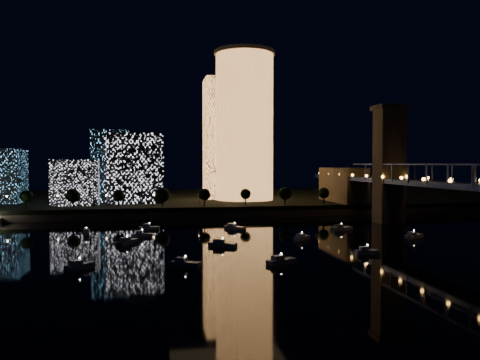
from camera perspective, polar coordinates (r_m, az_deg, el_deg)
name	(u,v)px	position (r m, az deg, el deg)	size (l,w,h in m)	color
ground	(269,248)	(140.87, 3.55, -8.31)	(520.00, 520.00, 0.00)	black
far_bank	(208,199)	(297.29, -3.87, -2.39)	(420.00, 160.00, 5.00)	black
seawall	(227,214)	(220.36, -1.58, -4.18)	(420.00, 6.00, 3.00)	#6B5E4C
tower_cylindrical	(244,126)	(263.37, 0.55, 6.64)	(34.00, 34.00, 82.77)	#FFA151
tower_rectangular	(223,139)	(274.19, -2.06, 5.03)	(21.81, 21.81, 69.41)	#FFA151
midrise_blocks	(96,171)	(253.92, -17.18, 1.02)	(91.90, 37.95, 37.27)	white
truss_bridge	(458,191)	(169.86, 25.05, -1.21)	(13.00, 266.00, 50.00)	navy
motorboats	(233,240)	(151.20, -0.82, -7.29)	(115.82, 72.46, 2.78)	silver
esplanade_trees	(159,195)	(223.04, -9.81, -1.82)	(165.75, 6.97, 8.99)	black
street_lamps	(154,197)	(229.12, -10.49, -2.08)	(132.70, 0.70, 5.65)	black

